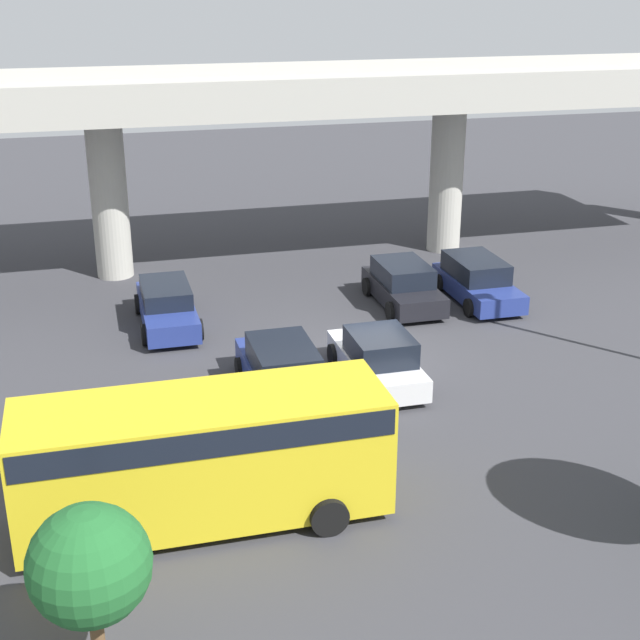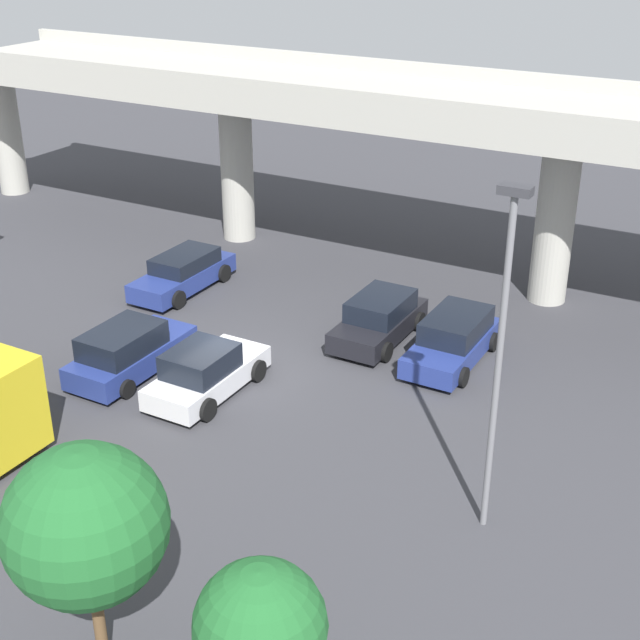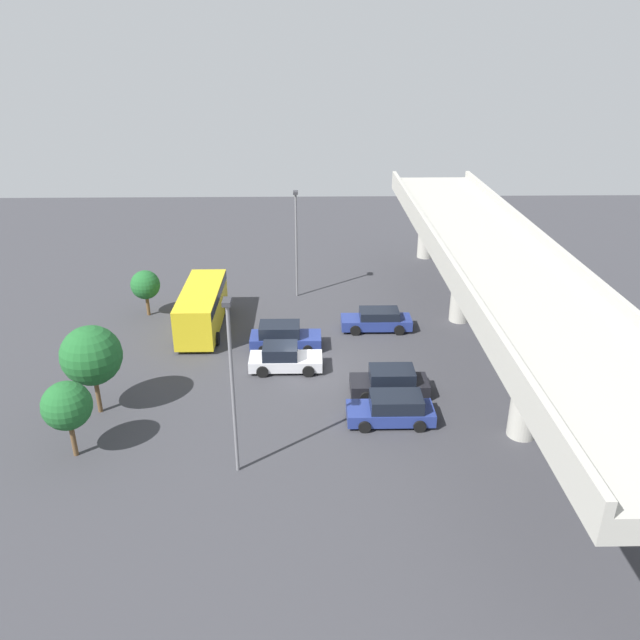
{
  "view_description": "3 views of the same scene",
  "coord_description": "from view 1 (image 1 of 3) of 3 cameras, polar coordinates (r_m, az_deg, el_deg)",
  "views": [
    {
      "loc": [
        -7.83,
        -23.9,
        11.32
      ],
      "look_at": [
        -0.88,
        2.15,
        0.76
      ],
      "focal_mm": 50.0,
      "sensor_mm": 36.0,
      "label": 1
    },
    {
      "loc": [
        14.67,
        -20.33,
        13.83
      ],
      "look_at": [
        1.7,
        2.76,
        1.25
      ],
      "focal_mm": 50.0,
      "sensor_mm": 36.0,
      "label": 2
    },
    {
      "loc": [
        33.06,
        0.25,
        18.23
      ],
      "look_at": [
        -1.31,
        0.92,
        2.67
      ],
      "focal_mm": 35.0,
      "sensor_mm": 36.0,
      "label": 3
    }
  ],
  "objects": [
    {
      "name": "shuttle_bus",
      "position": [
        19.52,
        -7.48,
        -8.27
      ],
      "size": [
        7.96,
        2.8,
        2.89
      ],
      "color": "gold",
      "rests_on": "ground_plane"
    },
    {
      "name": "tree_front_left",
      "position": [
        15.48,
        -14.53,
        -14.99
      ],
      "size": [
        2.06,
        2.06,
        3.36
      ],
      "color": "brown",
      "rests_on": "ground_plane"
    },
    {
      "name": "ground_plane",
      "position": [
        27.58,
        2.92,
        -2.88
      ],
      "size": [
        90.16,
        90.16,
        0.0
      ],
      "primitive_type": "plane",
      "color": "#38383D"
    },
    {
      "name": "parked_car_3",
      "position": [
        32.37,
        5.34,
        2.23
      ],
      "size": [
        2.09,
        4.33,
        1.57
      ],
      "rotation": [
        0.0,
        0.0,
        -1.57
      ],
      "color": "black",
      "rests_on": "ground_plane"
    },
    {
      "name": "parked_car_2",
      "position": [
        26.17,
        3.71,
        -2.51
      ],
      "size": [
        2.09,
        4.36,
        1.61
      ],
      "rotation": [
        0.0,
        0.0,
        1.57
      ],
      "color": "silver",
      "rests_on": "ground_plane"
    },
    {
      "name": "highway_overpass",
      "position": [
        36.01,
        -2.28,
        13.24
      ],
      "size": [
        43.49,
        6.64,
        7.78
      ],
      "color": "#ADAAA0",
      "rests_on": "ground_plane"
    },
    {
      "name": "parked_car_4",
      "position": [
        33.21,
        10.02,
        2.5
      ],
      "size": [
        2.1,
        4.5,
        1.57
      ],
      "rotation": [
        0.0,
        0.0,
        -1.57
      ],
      "color": "navy",
      "rests_on": "ground_plane"
    },
    {
      "name": "parked_car_0",
      "position": [
        30.77,
        -9.78,
        0.89
      ],
      "size": [
        1.99,
        4.76,
        1.46
      ],
      "rotation": [
        0.0,
        0.0,
        -1.57
      ],
      "color": "navy",
      "rests_on": "ground_plane"
    },
    {
      "name": "parked_car_1",
      "position": [
        25.34,
        -2.48,
        -3.23
      ],
      "size": [
        2.1,
        4.54,
        1.65
      ],
      "rotation": [
        0.0,
        0.0,
        1.57
      ],
      "color": "navy",
      "rests_on": "ground_plane"
    }
  ]
}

